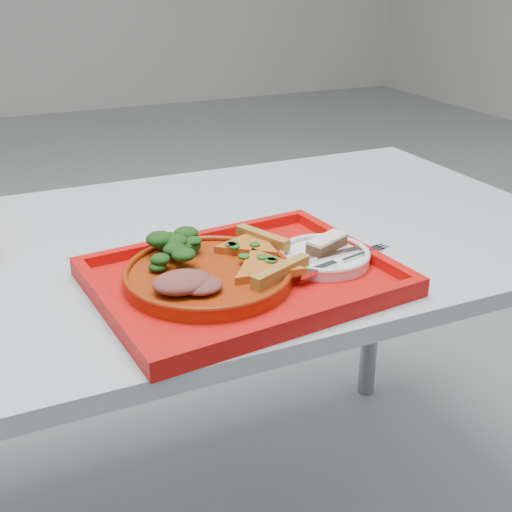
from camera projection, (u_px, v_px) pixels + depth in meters
The scene contains 11 objects.
table at pixel (157, 282), 1.19m from camera, with size 1.60×0.80×0.75m.
tray_main at pixel (243, 282), 1.01m from camera, with size 0.45×0.35×0.01m, color red.
dinner_plate at pixel (208, 277), 0.99m from camera, with size 0.26×0.26×0.02m, color #932A09.
side_plate at pixel (324, 258), 1.06m from camera, with size 0.15×0.15×0.01m, color white.
pizza_slice_a at pixel (265, 265), 0.98m from camera, with size 0.13×0.11×0.02m, color orange, non-canonical shape.
pizza_slice_b at pixel (250, 243), 1.06m from camera, with size 0.12×0.11×0.02m, color orange, non-canonical shape.
salad_heap at pixel (172, 245), 1.02m from camera, with size 0.10×0.09×0.05m, color black.
meat_portion at pixel (182, 282), 0.93m from camera, with size 0.09×0.07×0.03m, color brown.
dessert_bar at pixel (327, 243), 1.07m from camera, with size 0.08×0.06×0.02m.
knife at pixel (323, 256), 1.04m from camera, with size 0.18×0.02×0.01m, color silver.
fork at pixel (342, 261), 1.03m from camera, with size 0.18×0.02×0.01m, color silver.
Camera 1 is at (-0.27, -1.04, 1.21)m, focal length 45.00 mm.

